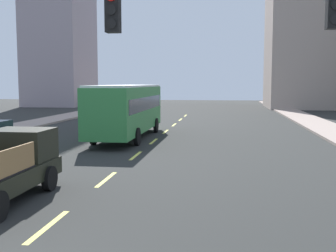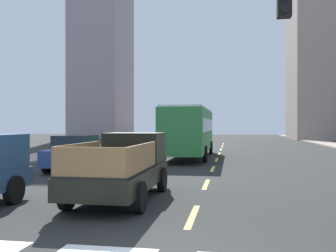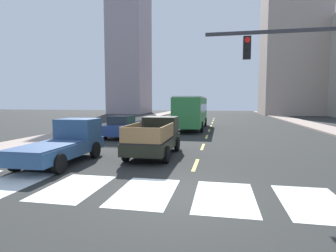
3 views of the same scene
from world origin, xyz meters
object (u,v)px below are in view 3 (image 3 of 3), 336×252
(pickup_stakebed, at_px, (156,137))
(sedan_mid, at_px, (122,127))
(pickup_dark, at_px, (66,142))
(city_bus, at_px, (192,110))

(pickup_stakebed, bearing_deg, sedan_mid, 122.66)
(pickup_dark, relative_size, sedan_mid, 1.18)
(city_bus, distance_m, sedan_mid, 9.21)
(pickup_dark, xyz_separation_m, city_bus, (4.23, 16.65, 1.03))
(city_bus, bearing_deg, pickup_dark, -103.03)
(pickup_dark, height_order, city_bus, city_bus)
(pickup_stakebed, distance_m, city_bus, 14.10)
(pickup_stakebed, xyz_separation_m, city_bus, (0.48, 14.06, 1.02))
(pickup_stakebed, relative_size, city_bus, 0.48)
(pickup_stakebed, xyz_separation_m, pickup_dark, (-3.75, -2.59, -0.02))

